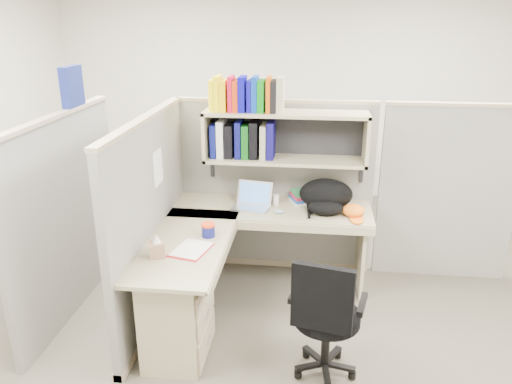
# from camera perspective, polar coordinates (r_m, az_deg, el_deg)

# --- Properties ---
(ground) EXTENTS (6.00, 6.00, 0.00)m
(ground) POSITION_cam_1_polar(r_m,az_deg,el_deg) (4.22, 0.98, -13.96)
(ground) COLOR #37332B
(ground) RESTS_ON ground
(room_shell) EXTENTS (6.00, 6.00, 6.00)m
(room_shell) POSITION_cam_1_polar(r_m,az_deg,el_deg) (3.58, 1.13, 8.09)
(room_shell) COLOR beige
(room_shell) RESTS_ON ground
(cubicle) EXTENTS (3.79, 1.84, 1.95)m
(cubicle) POSITION_cam_1_polar(r_m,az_deg,el_deg) (4.26, -3.24, 0.04)
(cubicle) COLOR slate
(cubicle) RESTS_ON ground
(desk) EXTENTS (1.74, 1.75, 0.73)m
(desk) POSITION_cam_1_polar(r_m,az_deg,el_deg) (3.81, -5.66, -10.38)
(desk) COLOR gray
(desk) RESTS_ON ground
(laptop) EXTENTS (0.37, 0.37, 0.23)m
(laptop) POSITION_cam_1_polar(r_m,az_deg,el_deg) (4.33, -0.57, -0.52)
(laptop) COLOR #BAB9BE
(laptop) RESTS_ON desk
(backpack) EXTENTS (0.53, 0.45, 0.27)m
(backpack) POSITION_cam_1_polar(r_m,az_deg,el_deg) (4.30, 8.01, -0.51)
(backpack) COLOR black
(backpack) RESTS_ON desk
(orange_cap) EXTENTS (0.23, 0.25, 0.10)m
(orange_cap) POSITION_cam_1_polar(r_m,az_deg,el_deg) (4.27, 11.10, -2.09)
(orange_cap) COLOR orange
(orange_cap) RESTS_ON desk
(snack_canister) EXTENTS (0.11, 0.11, 0.10)m
(snack_canister) POSITION_cam_1_polar(r_m,az_deg,el_deg) (3.84, -5.47, -4.32)
(snack_canister) COLOR #0F125A
(snack_canister) RESTS_ON desk
(tissue_box) EXTENTS (0.14, 0.14, 0.17)m
(tissue_box) POSITION_cam_1_polar(r_m,az_deg,el_deg) (3.57, -11.28, -6.01)
(tissue_box) COLOR #9D7559
(tissue_box) RESTS_ON desk
(mouse) EXTENTS (0.10, 0.08, 0.03)m
(mouse) POSITION_cam_1_polar(r_m,az_deg,el_deg) (4.27, 2.64, -2.22)
(mouse) COLOR #7E9CB3
(mouse) RESTS_ON desk
(paper_cup) EXTENTS (0.06, 0.06, 0.09)m
(paper_cup) POSITION_cam_1_polar(r_m,az_deg,el_deg) (4.46, 2.25, -0.86)
(paper_cup) COLOR white
(paper_cup) RESTS_ON desk
(book_stack) EXTENTS (0.22, 0.26, 0.10)m
(book_stack) POSITION_cam_1_polar(r_m,az_deg,el_deg) (4.51, 5.07, -0.54)
(book_stack) COLOR gray
(book_stack) RESTS_ON desk
(loose_paper) EXTENTS (0.29, 0.34, 0.00)m
(loose_paper) POSITION_cam_1_polar(r_m,az_deg,el_deg) (3.67, -7.39, -6.45)
(loose_paper) COLOR silver
(loose_paper) RESTS_ON desk
(task_chair) EXTENTS (0.52, 0.48, 0.93)m
(task_chair) POSITION_cam_1_polar(r_m,az_deg,el_deg) (3.47, 7.87, -16.00)
(task_chair) COLOR black
(task_chair) RESTS_ON ground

